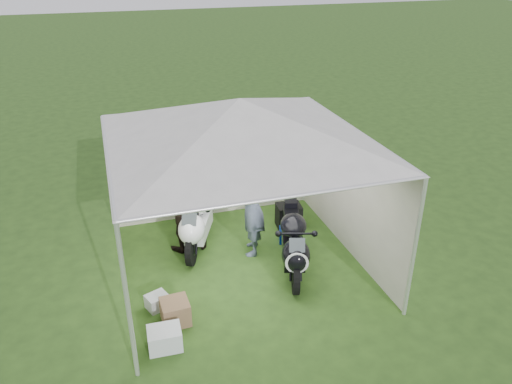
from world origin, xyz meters
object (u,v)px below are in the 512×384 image
motorcycle_white (198,219)px  crate_1 (175,312)px  equipment_box (289,216)px  crate_2 (157,301)px  person_dark_jacket (181,205)px  motorcycle_black (294,242)px  crate_0 (165,338)px  canopy_tent (239,125)px  paddock_stand (289,235)px  person_blue_jacket (252,207)px

motorcycle_white → crate_1: 2.17m
equipment_box → crate_2: size_ratio=1.50×
person_dark_jacket → equipment_box: size_ratio=3.77×
equipment_box → crate_2: (-2.83, -1.74, -0.12)m
person_dark_jacket → crate_2: person_dark_jacket is taller
motorcycle_black → crate_2: (-2.36, -0.31, -0.44)m
crate_2 → crate_1: bearing=-61.4°
crate_1 → equipment_box: bearing=39.4°
person_dark_jacket → crate_0: bearing=69.3°
crate_0 → crate_2: bearing=89.5°
motorcycle_white → crate_0: motorcycle_white is taller
person_dark_jacket → motorcycle_white: bearing=175.7°
canopy_tent → paddock_stand: size_ratio=14.69×
crate_0 → crate_1: 0.54m
motorcycle_white → equipment_box: 1.88m
paddock_stand → canopy_tent: bearing=-157.6°
paddock_stand → person_dark_jacket: size_ratio=0.22×
canopy_tent → crate_1: size_ratio=13.97×
paddock_stand → crate_1: bearing=-146.6°
motorcycle_black → person_dark_jacket: 2.12m
canopy_tent → crate_0: 3.32m
paddock_stand → equipment_box: 0.59m
motorcycle_black → person_blue_jacket: 0.98m
person_dark_jacket → crate_0: size_ratio=3.88×
equipment_box → crate_0: bearing=-137.2°
canopy_tent → paddock_stand: bearing=22.4°
canopy_tent → person_blue_jacket: bearing=47.2°
crate_0 → crate_1: bearing=64.8°
crate_1 → motorcycle_black: bearing=18.4°
person_blue_jacket → crate_1: (-1.66, -1.49, -0.74)m
motorcycle_white → motorcycle_black: size_ratio=0.98×
motorcycle_white → crate_1: size_ratio=4.82×
crate_0 → crate_1: (0.23, 0.49, 0.03)m
crate_2 → canopy_tent: bearing=25.6°
crate_0 → crate_1: crate_1 is taller
person_blue_jacket → equipment_box: person_blue_jacket is taller
crate_2 → motorcycle_black: bearing=7.4°
person_dark_jacket → crate_2: bearing=61.4°
motorcycle_white → crate_2: 1.92m
person_dark_jacket → crate_0: 2.68m
motorcycle_black → crate_0: bearing=-135.8°
canopy_tent → crate_2: (-1.57, -0.75, -2.46)m
crate_2 → person_blue_jacket: bearing=30.1°
motorcycle_white → crate_1: motorcycle_white is taller
motorcycle_black → crate_0: motorcycle_black is taller
person_blue_jacket → crate_2: 2.32m
canopy_tent → crate_0: size_ratio=12.26×
canopy_tent → person_dark_jacket: size_ratio=3.16×
person_blue_jacket → equipment_box: bearing=140.5°
motorcycle_white → person_dark_jacket: bearing=-156.6°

